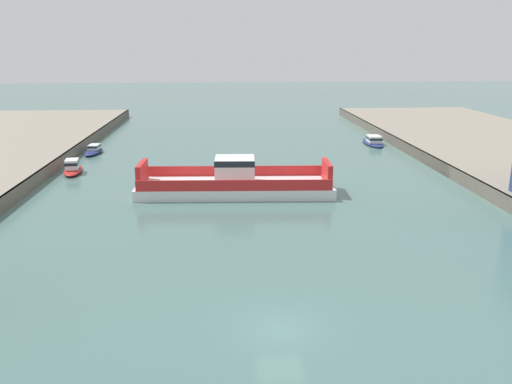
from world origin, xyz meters
TOP-DOWN VIEW (x-y plane):
  - ground_plane at (0.00, 0.00)m, footprint 400.00×400.00m
  - chain_ferry at (-1.73, 27.22)m, footprint 20.25×7.16m
  - moored_boat_near_left at (20.51, 54.00)m, footprint 3.05×8.13m
  - moored_boat_near_right at (-20.99, 37.54)m, footprint 2.94×6.34m
  - moored_boat_mid_left at (-21.25, 49.45)m, footprint 2.28×6.00m

SIDE VIEW (x-z plane):
  - ground_plane at x=0.00m, z-range 0.00..0.00m
  - moored_boat_mid_left at x=-21.25m, z-range -0.16..1.07m
  - moored_boat_near_left at x=20.51m, z-range -0.17..1.22m
  - moored_boat_near_right at x=-20.99m, z-range -0.22..1.49m
  - chain_ferry at x=-1.73m, z-range -0.76..3.03m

